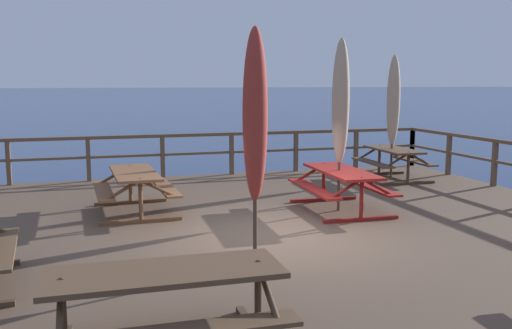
{
  "coord_description": "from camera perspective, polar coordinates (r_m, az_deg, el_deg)",
  "views": [
    {
      "loc": [
        -2.79,
        -8.16,
        3.18
      ],
      "look_at": [
        0.0,
        0.92,
        1.79
      ],
      "focal_mm": 39.81,
      "sensor_mm": 36.0,
      "label": 1
    }
  ],
  "objects": [
    {
      "name": "picnic_table_mid_right",
      "position": [
        14.33,
        13.63,
        0.73
      ],
      "size": [
        1.47,
        1.87,
        0.78
      ],
      "color": "brown",
      "rests_on": "wooden_deck"
    },
    {
      "name": "patio_umbrella_tall_front",
      "position": [
        10.51,
        8.5,
        6.21
      ],
      "size": [
        0.32,
        0.32,
        3.18
      ],
      "color": "#4C3828",
      "rests_on": "wooden_deck"
    },
    {
      "name": "ground_plane",
      "position": [
        9.19,
        1.72,
        -11.91
      ],
      "size": [
        600.0,
        600.0,
        0.0
      ],
      "primitive_type": "plane",
      "color": "navy"
    },
    {
      "name": "patio_umbrella_tall_mid_right",
      "position": [
        14.23,
        13.64,
        6.23
      ],
      "size": [
        0.32,
        0.32,
        3.03
      ],
      "color": "#4C3828",
      "rests_on": "wooden_deck"
    },
    {
      "name": "picnic_table_front_left",
      "position": [
        5.16,
        -9.16,
        -12.54
      ],
      "size": [
        2.09,
        1.44,
        0.78
      ],
      "color": "brown",
      "rests_on": "wooden_deck"
    },
    {
      "name": "picnic_table_back_left",
      "position": [
        10.61,
        -12.08,
        -1.79
      ],
      "size": [
        1.45,
        2.03,
        0.78
      ],
      "color": "brown",
      "rests_on": "wooden_deck"
    },
    {
      "name": "wooden_deck",
      "position": [
        9.06,
        1.74,
        -9.57
      ],
      "size": [
        12.8,
        12.28,
        0.79
      ],
      "primitive_type": "cube",
      "color": "brown",
      "rests_on": "ground"
    },
    {
      "name": "railing_waterside_far",
      "position": [
        14.51,
        -5.89,
        1.78
      ],
      "size": [
        12.6,
        0.1,
        1.09
      ],
      "color": "brown",
      "rests_on": "wooden_deck"
    },
    {
      "name": "patio_umbrella_short_mid",
      "position": [
        7.17,
        -0.09,
        4.84
      ],
      "size": [
        0.32,
        0.32,
        3.08
      ],
      "color": "#4C3828",
      "rests_on": "wooden_deck"
    },
    {
      "name": "picnic_table_back_right",
      "position": [
        10.68,
        8.57,
        -1.61
      ],
      "size": [
        1.47,
        2.15,
        0.78
      ],
      "color": "maroon",
      "rests_on": "wooden_deck"
    }
  ]
}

